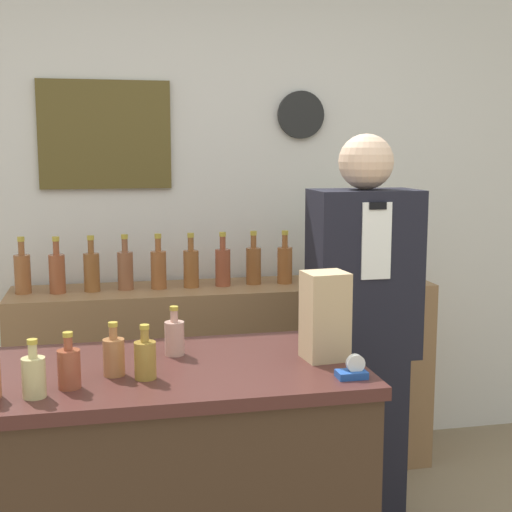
{
  "coord_description": "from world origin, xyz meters",
  "views": [
    {
      "loc": [
        -0.46,
        -1.7,
        1.64
      ],
      "look_at": [
        0.15,
        1.11,
        1.2
      ],
      "focal_mm": 50.0,
      "sensor_mm": 36.0,
      "label": 1
    }
  ],
  "objects_px": {
    "paper_bag": "(325,316)",
    "tape_dispenser": "(353,371)",
    "shopkeeper": "(362,341)",
    "potted_plant": "(357,244)"
  },
  "relations": [
    {
      "from": "potted_plant",
      "to": "tape_dispenser",
      "type": "bearing_deg",
      "value": -110.4
    },
    {
      "from": "shopkeeper",
      "to": "tape_dispenser",
      "type": "bearing_deg",
      "value": -112.62
    },
    {
      "from": "shopkeeper",
      "to": "tape_dispenser",
      "type": "xyz_separation_m",
      "value": [
        -0.31,
        -0.75,
        0.13
      ]
    },
    {
      "from": "shopkeeper",
      "to": "potted_plant",
      "type": "distance_m",
      "value": 0.81
    },
    {
      "from": "shopkeeper",
      "to": "potted_plant",
      "type": "relative_size",
      "value": 4.91
    },
    {
      "from": "paper_bag",
      "to": "tape_dispenser",
      "type": "xyz_separation_m",
      "value": [
        0.02,
        -0.21,
        -0.12
      ]
    },
    {
      "from": "tape_dispenser",
      "to": "paper_bag",
      "type": "bearing_deg",
      "value": 96.66
    },
    {
      "from": "paper_bag",
      "to": "tape_dispenser",
      "type": "height_order",
      "value": "paper_bag"
    },
    {
      "from": "paper_bag",
      "to": "tape_dispenser",
      "type": "bearing_deg",
      "value": -83.34
    },
    {
      "from": "potted_plant",
      "to": "tape_dispenser",
      "type": "height_order",
      "value": "potted_plant"
    }
  ]
}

